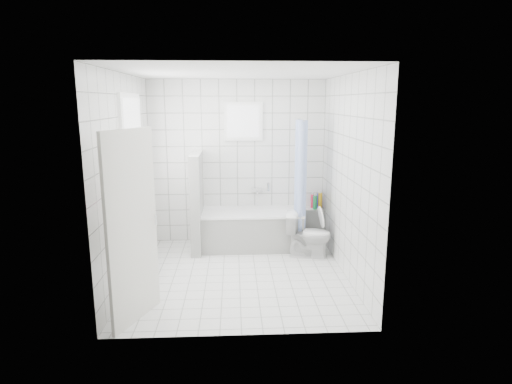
{
  "coord_description": "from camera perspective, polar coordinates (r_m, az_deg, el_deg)",
  "views": [
    {
      "loc": [
        -0.06,
        -5.33,
        2.26
      ],
      "look_at": [
        0.24,
        0.35,
        1.05
      ],
      "focal_mm": 30.0,
      "sensor_mm": 36.0,
      "label": 1
    }
  ],
  "objects": [
    {
      "name": "window_sill",
      "position": [
        5.94,
        -15.09,
        -2.06
      ],
      "size": [
        0.18,
        1.02,
        0.08
      ],
      "primitive_type": "cube",
      "color": "white",
      "rests_on": "wall_left"
    },
    {
      "name": "curtain_rod",
      "position": [
        6.51,
        5.82,
        9.66
      ],
      "size": [
        0.02,
        0.8,
        0.02
      ],
      "primitive_type": "cylinder",
      "rotation": [
        1.57,
        0.0,
        0.0
      ],
      "color": "silver",
      "rests_on": "wall_back"
    },
    {
      "name": "tiled_ledge",
      "position": [
        7.12,
        7.86,
        -4.29
      ],
      "size": [
        0.4,
        0.24,
        0.55
      ],
      "primitive_type": "cube",
      "color": "white",
      "rests_on": "ground"
    },
    {
      "name": "ground",
      "position": [
        5.79,
        -2.22,
        -10.98
      ],
      "size": [
        3.0,
        3.0,
        0.0
      ],
      "primitive_type": "plane",
      "color": "white",
      "rests_on": "ground"
    },
    {
      "name": "toilet",
      "position": [
        6.38,
        7.01,
        -5.69
      ],
      "size": [
        0.71,
        0.48,
        0.66
      ],
      "primitive_type": "imported",
      "rotation": [
        0.0,
        0.0,
        1.39
      ],
      "color": "white",
      "rests_on": "ground"
    },
    {
      "name": "window_back",
      "position": [
        6.79,
        -1.68,
        9.38
      ],
      "size": [
        0.5,
        0.01,
        0.5
      ],
      "primitive_type": "cube",
      "color": "white",
      "rests_on": "wall_back"
    },
    {
      "name": "wall_left",
      "position": [
        5.58,
        -16.87,
        1.58
      ],
      "size": [
        0.02,
        3.0,
        2.6
      ],
      "primitive_type": "cube",
      "color": "white",
      "rests_on": "ground"
    },
    {
      "name": "sill_bottles",
      "position": [
        5.83,
        -15.23,
        -0.75
      ],
      "size": [
        0.16,
        0.77,
        0.27
      ],
      "color": "#E572D4",
      "rests_on": "window_sill"
    },
    {
      "name": "door",
      "position": [
        4.52,
        -16.16,
        -4.65
      ],
      "size": [
        0.35,
        0.75,
        2.0
      ],
      "primitive_type": "cube",
      "rotation": [
        0.0,
        0.0,
        -0.4
      ],
      "color": "silver",
      "rests_on": "ground"
    },
    {
      "name": "wall_front",
      "position": [
        3.95,
        -2.06,
        -2.06
      ],
      "size": [
        2.8,
        0.02,
        2.6
      ],
      "primitive_type": "cube",
      "color": "white",
      "rests_on": "ground"
    },
    {
      "name": "tub_faucet",
      "position": [
        6.95,
        0.13,
        0.29
      ],
      "size": [
        0.18,
        0.06,
        0.06
      ],
      "primitive_type": "cube",
      "color": "silver",
      "rests_on": "wall_back"
    },
    {
      "name": "partition_wall",
      "position": [
        6.61,
        -7.87,
        -1.32
      ],
      "size": [
        0.15,
        0.85,
        1.5
      ],
      "primitive_type": "cube",
      "color": "white",
      "rests_on": "ground"
    },
    {
      "name": "wall_right",
      "position": [
        5.61,
        12.13,
        1.89
      ],
      "size": [
        0.02,
        3.0,
        2.6
      ],
      "primitive_type": "cube",
      "color": "white",
      "rests_on": "ground"
    },
    {
      "name": "ledge_bottles",
      "position": [
        7.0,
        8.12,
        -1.24
      ],
      "size": [
        0.16,
        0.17,
        0.27
      ],
      "color": "#C4173B",
      "rests_on": "tiled_ledge"
    },
    {
      "name": "ceiling",
      "position": [
        5.34,
        -2.45,
        15.65
      ],
      "size": [
        3.0,
        3.0,
        0.0
      ],
      "primitive_type": "plane",
      "rotation": [
        3.14,
        0.0,
        0.0
      ],
      "color": "white",
      "rests_on": "ground"
    },
    {
      "name": "shower_curtain",
      "position": [
        6.48,
        5.83,
        1.64
      ],
      "size": [
        0.14,
        0.48,
        1.78
      ],
      "primitive_type": null,
      "color": "#4366C6",
      "rests_on": "curtain_rod"
    },
    {
      "name": "bathtub",
      "position": [
        6.75,
        -0.56,
        -4.95
      ],
      "size": [
        1.55,
        0.77,
        0.58
      ],
      "color": "white",
      "rests_on": "ground"
    },
    {
      "name": "wall_back",
      "position": [
        6.9,
        -2.49,
        3.99
      ],
      "size": [
        2.8,
        0.02,
        2.6
      ],
      "primitive_type": "cube",
      "color": "white",
      "rests_on": "ground"
    },
    {
      "name": "window_left",
      "position": [
        5.82,
        -15.92,
        5.03
      ],
      "size": [
        0.01,
        0.9,
        1.4
      ],
      "primitive_type": "cube",
      "color": "white",
      "rests_on": "wall_left"
    }
  ]
}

